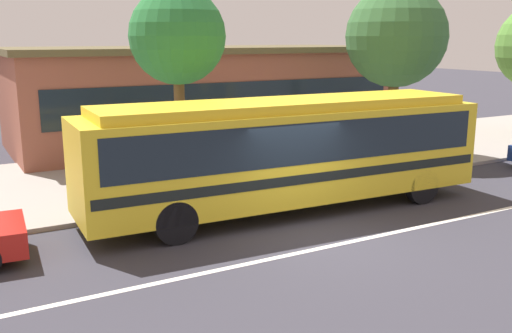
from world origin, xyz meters
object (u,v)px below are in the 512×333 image
at_px(transit_bus, 288,147).
at_px(pedestrian_waiting_near_sign, 279,148).
at_px(pedestrian_standing_by_tree, 347,139).
at_px(bus_stop_sign, 344,128).
at_px(street_tree_near_stop, 178,38).
at_px(pedestrian_walking_along_curb, 368,133).
at_px(street_tree_mid_block, 396,37).

bearing_deg(transit_bus, pedestrian_waiting_near_sign, 62.29).
height_order(pedestrian_standing_by_tree, bus_stop_sign, bus_stop_sign).
xyz_separation_m(transit_bus, street_tree_near_stop, (-1.65, 3.42, 2.81)).
relative_size(transit_bus, street_tree_near_stop, 1.88).
xyz_separation_m(pedestrian_walking_along_curb, pedestrian_standing_by_tree, (-1.07, -0.15, -0.09)).
bearing_deg(street_tree_mid_block, transit_bus, -150.96).
bearing_deg(street_tree_near_stop, street_tree_mid_block, 3.78).
relative_size(pedestrian_walking_along_curb, bus_stop_sign, 0.73).
relative_size(pedestrian_walking_along_curb, street_tree_near_stop, 0.31).
distance_m(pedestrian_standing_by_tree, bus_stop_sign, 1.74).
bearing_deg(pedestrian_waiting_near_sign, bus_stop_sign, -33.96).
bearing_deg(pedestrian_waiting_near_sign, pedestrian_walking_along_curb, 3.09).
relative_size(pedestrian_standing_by_tree, street_tree_mid_block, 0.26).
bearing_deg(pedestrian_walking_along_curb, pedestrian_waiting_near_sign, -176.91).
bearing_deg(street_tree_near_stop, bus_stop_sign, -15.57).
relative_size(pedestrian_walking_along_curb, street_tree_mid_block, 0.28).
distance_m(pedestrian_walking_along_curb, street_tree_near_stop, 7.92).
bearing_deg(street_tree_near_stop, pedestrian_walking_along_curb, -0.32).
height_order(bus_stop_sign, street_tree_near_stop, street_tree_near_stop).
relative_size(transit_bus, street_tree_mid_block, 1.73).
xyz_separation_m(pedestrian_standing_by_tree, bus_stop_sign, (-1.08, -1.21, 0.62)).
bearing_deg(pedestrian_standing_by_tree, pedestrian_walking_along_curb, 7.97).
bearing_deg(street_tree_mid_block, pedestrian_walking_along_curb, -159.66).
xyz_separation_m(pedestrian_waiting_near_sign, street_tree_near_stop, (-3.31, 0.25, 3.49)).
relative_size(transit_bus, pedestrian_walking_along_curb, 6.11).
distance_m(pedestrian_waiting_near_sign, pedestrian_walking_along_curb, 3.87).
height_order(pedestrian_waiting_near_sign, pedestrian_standing_by_tree, pedestrian_standing_by_tree).
xyz_separation_m(bus_stop_sign, street_tree_mid_block, (3.84, 1.98, 2.85)).
distance_m(pedestrian_waiting_near_sign, street_tree_near_stop, 4.82).
bearing_deg(street_tree_mid_block, street_tree_near_stop, -176.22).
xyz_separation_m(pedestrian_waiting_near_sign, street_tree_mid_block, (5.55, 0.83, 3.52)).
height_order(pedestrian_walking_along_curb, pedestrian_standing_by_tree, pedestrian_walking_along_curb).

